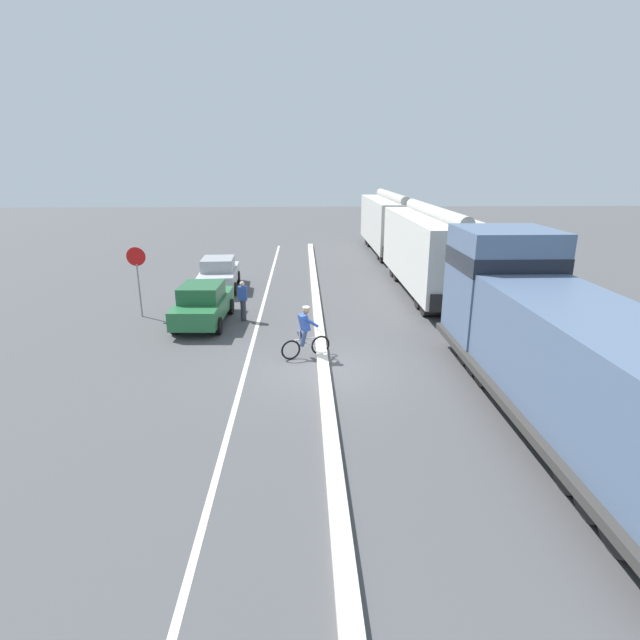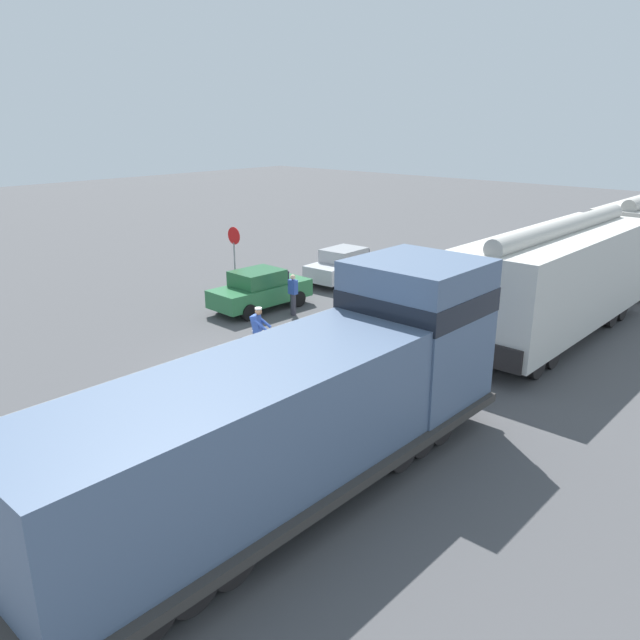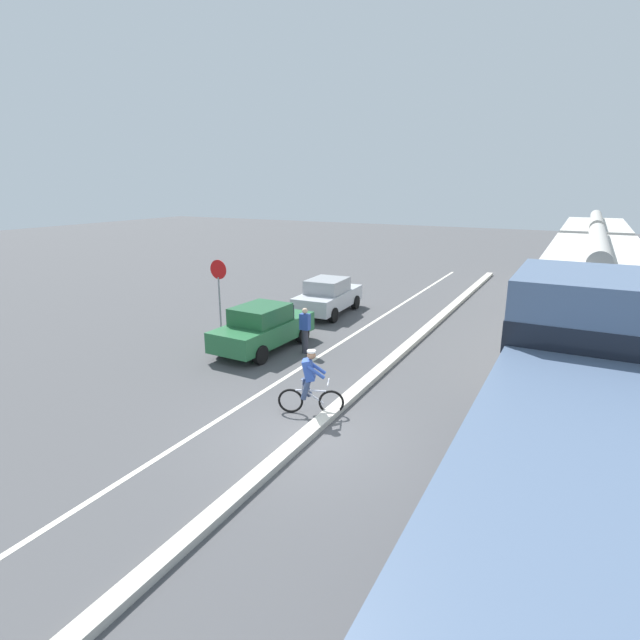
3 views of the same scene
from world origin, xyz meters
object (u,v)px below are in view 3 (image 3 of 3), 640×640
hopper_car_middle (591,255)px  pedestrian_by_cars (305,330)px  parked_car_green (263,327)px  stop_sign (219,282)px  parked_car_silver (328,296)px  locomotive (581,506)px  cyclist (310,384)px  hopper_car_lead (590,297)px

hopper_car_middle → pedestrian_by_cars: bearing=-118.5°
parked_car_green → stop_sign: bearing=158.9°
parked_car_silver → parked_car_green: bearing=-87.3°
parked_car_silver → stop_sign: size_ratio=1.49×
locomotive → parked_car_silver: size_ratio=2.71×
parked_car_green → stop_sign: size_ratio=1.48×
stop_sign → locomotive: bearing=-34.2°
parked_car_green → parked_car_silver: 5.61m
hopper_car_middle → stop_sign: bearing=-130.5°
stop_sign → pedestrian_by_cars: stop_sign is taller
parked_car_silver → locomotive: bearing=-52.1°
parked_car_green → cyclist: 5.45m
locomotive → stop_sign: locomotive is taller
parked_car_silver → stop_sign: (-2.49, -4.54, 1.21)m
hopper_car_lead → hopper_car_middle: same height
cyclist → parked_car_silver: bearing=114.4°
pedestrian_by_cars → hopper_car_lead: bearing=25.9°
hopper_car_lead → parked_car_silver: bearing=173.9°
parked_car_green → cyclist: cyclist is taller
hopper_car_lead → parked_car_green: 11.10m
hopper_car_lead → cyclist: (-6.10, -8.23, -1.26)m
parked_car_silver → pedestrian_by_cars: size_ratio=2.64×
hopper_car_lead → pedestrian_by_cars: 9.60m
hopper_car_lead → stop_sign: 13.28m
hopper_car_lead → parked_car_green: (-10.07, -4.50, -1.26)m
parked_car_green → cyclist: (3.97, -3.74, 0.00)m
parked_car_silver → stop_sign: 5.32m
locomotive → hopper_car_middle: (0.00, 23.76, 0.28)m
hopper_car_middle → cyclist: hopper_car_middle is taller
hopper_car_middle → cyclist: 20.79m
hopper_car_middle → parked_car_green: bearing=-122.0°
parked_car_green → parked_car_silver: (-0.27, 5.60, 0.00)m
pedestrian_by_cars → parked_car_green: bearing=-167.4°
stop_sign → hopper_car_middle: bearing=49.5°
locomotive → parked_car_green: 12.69m
locomotive → hopper_car_middle: 23.76m
hopper_car_lead → parked_car_silver: 10.47m
parked_car_green → stop_sign: (-2.76, 1.06, 1.21)m
cyclist → pedestrian_by_cars: size_ratio=1.06×
hopper_car_lead → stop_sign: (-12.83, -3.44, -0.05)m
locomotive → parked_car_silver: bearing=127.9°
locomotive → parked_car_green: locomotive is taller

